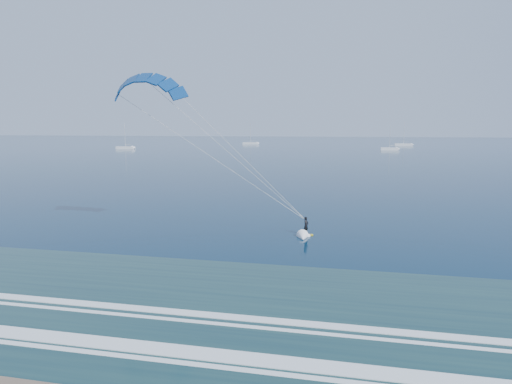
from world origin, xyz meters
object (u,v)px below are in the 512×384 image
object	(u,v)px
sailboat_2	(389,149)
sailboat_3	(404,144)
sailboat_1	(251,143)
kitesurfer_rig	(225,150)
sailboat_0	(125,148)

from	to	relation	value
sailboat_2	sailboat_3	size ratio (longest dim) A/B	0.85
sailboat_1	sailboat_3	xyz separation A→B (m)	(82.46, -1.47, 0.00)
kitesurfer_rig	sailboat_3	bearing A→B (deg)	80.46
sailboat_0	sailboat_2	world-z (taller)	sailboat_0
kitesurfer_rig	sailboat_0	bearing A→B (deg)	121.08
sailboat_1	sailboat_2	distance (m)	88.52
sailboat_0	sailboat_3	distance (m)	140.08
sailboat_1	sailboat_2	xyz separation A→B (m)	(71.97, -51.55, -0.01)
sailboat_1	sailboat_2	world-z (taller)	sailboat_1
sailboat_1	sailboat_2	size ratio (longest dim) A/B	1.17
sailboat_0	sailboat_2	xyz separation A→B (m)	(114.04, 14.06, -0.01)
sailboat_0	sailboat_2	distance (m)	114.90
sailboat_0	sailboat_1	bearing A→B (deg)	57.33
kitesurfer_rig	sailboat_2	world-z (taller)	kitesurfer_rig
kitesurfer_rig	sailboat_2	xyz separation A→B (m)	(25.09, 161.63, -7.19)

